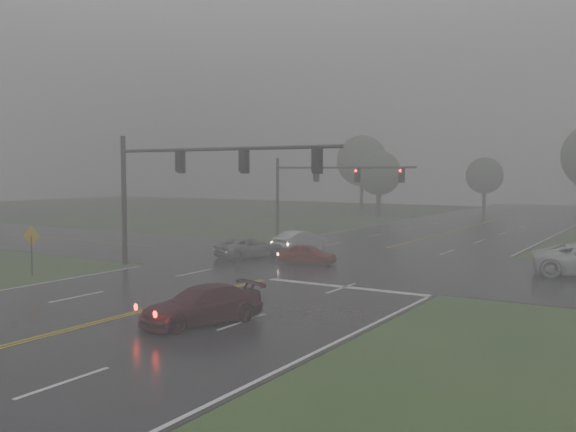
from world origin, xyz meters
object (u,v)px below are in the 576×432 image
Objects in this scene: sedan_red at (308,264)px; sedan_silver at (301,251)px; car_grey at (250,258)px; signal_gantry_far at (317,183)px; sedan_maroon at (202,324)px; signal_gantry_near at (182,174)px.

sedan_red is 6.42m from sedan_silver.
signal_gantry_far is (-1.03, 10.69, 4.68)m from car_grey.
sedan_red is at bearing -166.71° from car_grey.
sedan_maroon is 1.00× the size of car_grey.
sedan_silver is 4.89m from car_grey.
signal_gantry_near is (-1.10, -11.08, 5.41)m from sedan_silver.
sedan_maroon is 14.02m from signal_gantry_near.
sedan_red is 0.29× the size of signal_gantry_far.
sedan_silver is 0.36× the size of signal_gantry_far.
sedan_maroon is 15.68m from sedan_red.
car_grey is 8.29m from signal_gantry_near.
signal_gantry_near reaches higher than signal_gantry_far.
sedan_red is at bearing 50.73° from signal_gantry_near.
car_grey is 0.39× the size of signal_gantry_far.
sedan_red is 4.58m from car_grey.
signal_gantry_near is 17.00m from signal_gantry_far.
signal_gantry_near is (-0.17, -6.27, 5.41)m from car_grey.
car_grey is 11.72m from signal_gantry_far.
signal_gantry_far is at bearing 92.88° from signal_gantry_near.
signal_gantry_near is at bearing 97.43° from sedan_silver.
sedan_red is at bearing 125.55° from sedan_maroon.
sedan_silver is 12.38m from signal_gantry_near.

